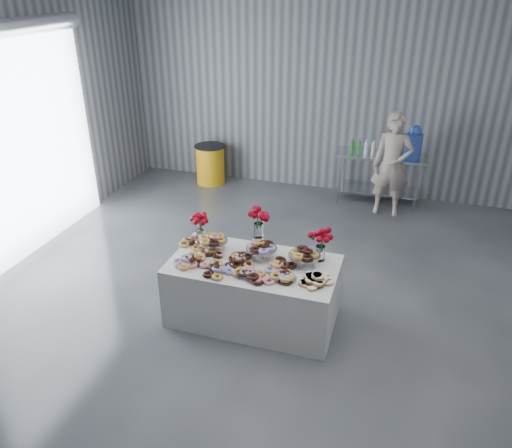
# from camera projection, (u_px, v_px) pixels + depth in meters

# --- Properties ---
(ground) EXTENTS (9.00, 9.00, 0.00)m
(ground) POSITION_uv_depth(u_px,v_px,m) (275.00, 336.00, 5.65)
(ground) COLOR #34363B
(ground) RESTS_ON ground
(room_walls) EXTENTS (8.04, 9.04, 4.02)m
(room_walls) POSITION_uv_depth(u_px,v_px,m) (254.00, 99.00, 4.59)
(room_walls) COLOR gray
(room_walls) RESTS_ON ground
(display_table) EXTENTS (1.90, 1.01, 0.75)m
(display_table) POSITION_uv_depth(u_px,v_px,m) (253.00, 291.00, 5.79)
(display_table) COLOR white
(display_table) RESTS_ON ground
(prep_table) EXTENTS (1.50, 0.60, 0.90)m
(prep_table) POSITION_uv_depth(u_px,v_px,m) (379.00, 170.00, 8.67)
(prep_table) COLOR silver
(prep_table) RESTS_ON ground
(donut_mounds) EXTENTS (1.81, 0.81, 0.09)m
(donut_mounds) POSITION_uv_depth(u_px,v_px,m) (252.00, 262.00, 5.56)
(donut_mounds) COLOR gold
(donut_mounds) RESTS_ON display_table
(cake_stand_left) EXTENTS (0.36, 0.36, 0.17)m
(cake_stand_left) POSITION_uv_depth(u_px,v_px,m) (213.00, 239.00, 5.83)
(cake_stand_left) COLOR silver
(cake_stand_left) RESTS_ON display_table
(cake_stand_mid) EXTENTS (0.36, 0.36, 0.17)m
(cake_stand_mid) POSITION_uv_depth(u_px,v_px,m) (262.00, 247.00, 5.67)
(cake_stand_mid) COLOR silver
(cake_stand_mid) RESTS_ON display_table
(cake_stand_right) EXTENTS (0.36, 0.36, 0.17)m
(cake_stand_right) POSITION_uv_depth(u_px,v_px,m) (305.00, 254.00, 5.54)
(cake_stand_right) COLOR silver
(cake_stand_right) RESTS_ON display_table
(danish_pile) EXTENTS (0.48, 0.48, 0.11)m
(danish_pile) POSITION_uv_depth(u_px,v_px,m) (317.00, 277.00, 5.26)
(danish_pile) COLOR white
(danish_pile) RESTS_ON display_table
(bouquet_left) EXTENTS (0.26, 0.26, 0.42)m
(bouquet_left) POSITION_uv_depth(u_px,v_px,m) (200.00, 222.00, 5.90)
(bouquet_left) COLOR white
(bouquet_left) RESTS_ON display_table
(bouquet_right) EXTENTS (0.26, 0.26, 0.42)m
(bouquet_right) POSITION_uv_depth(u_px,v_px,m) (321.00, 237.00, 5.55)
(bouquet_right) COLOR white
(bouquet_right) RESTS_ON display_table
(bouquet_center) EXTENTS (0.26, 0.26, 0.57)m
(bouquet_center) POSITION_uv_depth(u_px,v_px,m) (258.00, 220.00, 5.76)
(bouquet_center) COLOR silver
(bouquet_center) RESTS_ON display_table
(water_jug) EXTENTS (0.28, 0.28, 0.55)m
(water_jug) POSITION_uv_depth(u_px,v_px,m) (414.00, 143.00, 8.29)
(water_jug) COLOR #416ADE
(water_jug) RESTS_ON prep_table
(drink_bottles) EXTENTS (0.54, 0.08, 0.27)m
(drink_bottles) POSITION_uv_depth(u_px,v_px,m) (363.00, 147.00, 8.48)
(drink_bottles) COLOR #268C33
(drink_bottles) RESTS_ON prep_table
(person) EXTENTS (0.63, 0.42, 1.72)m
(person) POSITION_uv_depth(u_px,v_px,m) (392.00, 165.00, 8.18)
(person) COLOR #CC8C93
(person) RESTS_ON ground
(trash_barrel) EXTENTS (0.58, 0.58, 0.75)m
(trash_barrel) POSITION_uv_depth(u_px,v_px,m) (210.00, 164.00, 9.63)
(trash_barrel) COLOR #F9AD15
(trash_barrel) RESTS_ON ground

